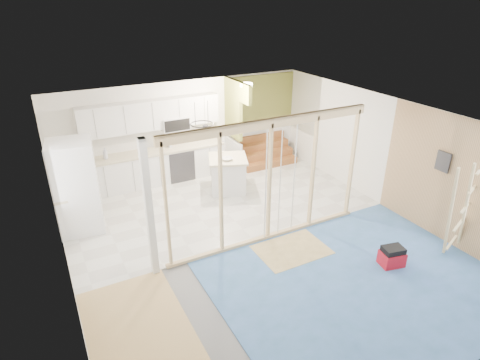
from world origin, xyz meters
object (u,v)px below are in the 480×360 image
fridge (77,187)px  ladder (460,210)px  toolbox (392,257)px  island (228,175)px

fridge → ladder: size_ratio=1.03×
fridge → toolbox: 6.41m
fridge → toolbox: fridge is taller
fridge → ladder: bearing=-27.4°
island → ladder: (2.62, -4.51, 0.54)m
island → toolbox: bearing=-50.8°
island → toolbox: size_ratio=2.54×
fridge → ladder: fridge is taller
fridge → ladder: 7.55m
island → toolbox: island is taller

